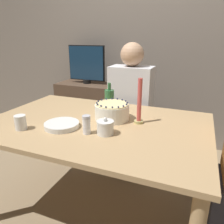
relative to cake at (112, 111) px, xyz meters
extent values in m
plane|color=#8C7556|center=(-0.08, -0.10, -0.79)|extent=(12.00, 12.00, 0.00)
cube|color=slate|center=(-0.08, 1.30, 0.51)|extent=(8.00, 0.05, 2.60)
cube|color=tan|center=(-0.08, -0.10, -0.07)|extent=(1.52, 1.00, 0.03)
cylinder|color=tan|center=(-0.79, 0.35, -0.44)|extent=(0.07, 0.07, 0.70)
cylinder|color=tan|center=(0.62, 0.35, -0.44)|extent=(0.07, 0.07, 0.70)
cylinder|color=white|center=(0.00, 0.00, 0.00)|extent=(0.24, 0.24, 0.11)
cylinder|color=beige|center=(0.00, 0.00, 0.06)|extent=(0.23, 0.23, 0.01)
sphere|color=#23284C|center=(0.11, 0.00, 0.07)|extent=(0.01, 0.01, 0.01)
sphere|color=#23284C|center=(0.10, 0.04, 0.07)|extent=(0.01, 0.01, 0.01)
sphere|color=#23284C|center=(0.08, 0.08, 0.07)|extent=(0.01, 0.01, 0.01)
sphere|color=#23284C|center=(0.04, 0.10, 0.07)|extent=(0.01, 0.01, 0.01)
sphere|color=#23284C|center=(0.00, 0.11, 0.07)|extent=(0.01, 0.01, 0.01)
sphere|color=#23284C|center=(-0.04, 0.10, 0.07)|extent=(0.01, 0.01, 0.01)
sphere|color=#23284C|center=(-0.08, 0.08, 0.07)|extent=(0.01, 0.01, 0.01)
sphere|color=#23284C|center=(-0.10, 0.04, 0.07)|extent=(0.01, 0.01, 0.01)
sphere|color=#23284C|center=(-0.11, 0.00, 0.07)|extent=(0.01, 0.01, 0.01)
sphere|color=#23284C|center=(-0.10, -0.04, 0.07)|extent=(0.01, 0.01, 0.01)
sphere|color=#23284C|center=(-0.08, -0.08, 0.07)|extent=(0.01, 0.01, 0.01)
sphere|color=#23284C|center=(-0.04, -0.10, 0.07)|extent=(0.01, 0.01, 0.01)
sphere|color=#23284C|center=(0.00, -0.11, 0.07)|extent=(0.01, 0.01, 0.01)
sphere|color=#23284C|center=(0.04, -0.10, 0.07)|extent=(0.01, 0.01, 0.01)
sphere|color=#23284C|center=(0.08, -0.08, 0.07)|extent=(0.01, 0.01, 0.01)
sphere|color=#23284C|center=(0.10, -0.04, 0.07)|extent=(0.01, 0.01, 0.01)
cylinder|color=silver|center=(0.06, -0.25, -0.02)|extent=(0.10, 0.10, 0.07)
cylinder|color=silver|center=(0.06, -0.25, 0.02)|extent=(0.11, 0.11, 0.01)
sphere|color=silver|center=(0.06, -0.25, 0.04)|extent=(0.02, 0.02, 0.02)
cylinder|color=white|center=(-0.05, -0.28, -0.01)|extent=(0.05, 0.05, 0.10)
cylinder|color=silver|center=(-0.05, -0.28, 0.05)|extent=(0.05, 0.05, 0.02)
cylinder|color=silver|center=(-0.25, -0.26, -0.06)|extent=(0.23, 0.23, 0.01)
cylinder|color=silver|center=(-0.25, -0.26, -0.05)|extent=(0.23, 0.23, 0.01)
cylinder|color=silver|center=(-0.25, -0.26, -0.04)|extent=(0.23, 0.23, 0.01)
cylinder|color=silver|center=(-0.25, -0.26, -0.03)|extent=(0.23, 0.23, 0.01)
cylinder|color=tan|center=(0.20, 0.00, -0.05)|extent=(0.06, 0.06, 0.02)
cylinder|color=#CC4C47|center=(0.20, 0.00, 0.11)|extent=(0.03, 0.03, 0.29)
cylinder|color=#2D6638|center=(-0.12, 0.25, 0.02)|extent=(0.08, 0.08, 0.15)
cylinder|color=#2D6638|center=(-0.12, 0.25, 0.12)|extent=(0.03, 0.03, 0.06)
cylinder|color=white|center=(-0.47, -0.38, -0.01)|extent=(0.07, 0.07, 0.09)
cube|color=#2D2D38|center=(-0.05, 0.61, -0.56)|extent=(0.34, 0.34, 0.45)
cube|color=silver|center=(-0.05, 0.61, -0.05)|extent=(0.40, 0.24, 0.58)
sphere|color=tan|center=(-0.05, 0.61, 0.35)|extent=(0.22, 0.22, 0.22)
cube|color=#4C3828|center=(-0.76, 1.05, -0.42)|extent=(0.74, 0.41, 0.73)
cylinder|color=black|center=(-0.76, 1.05, -0.03)|extent=(0.10, 0.10, 0.05)
cube|color=black|center=(-0.76, 1.06, 0.20)|extent=(0.48, 0.02, 0.43)
cube|color=#142D47|center=(-0.76, 1.05, 0.20)|extent=(0.46, 0.03, 0.40)
camera|label=1|loc=(0.55, -1.36, 0.51)|focal=35.00mm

